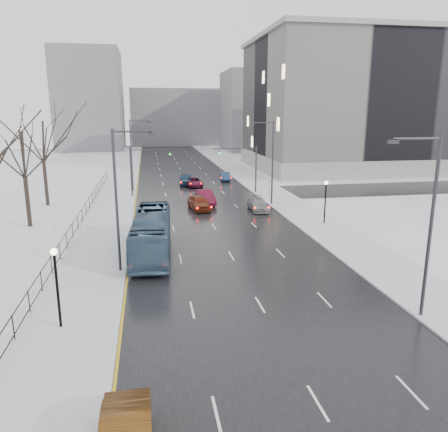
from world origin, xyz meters
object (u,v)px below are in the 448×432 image
mast_signal_right (248,164)px  streetlight_l_near (119,194)px  tree_park_d (30,227)px  lamppost_l (56,276)px  sedan_center_near (199,202)px  sedan_right_distant (225,176)px  lamppost_r_mid (326,196)px  sedan_right_cross (194,182)px  streetlight_l_far (133,152)px  sedan_right_near (205,197)px  streetlight_r_mid (271,159)px  tree_park_e (48,206)px  no_uturn_sign (269,181)px  mast_signal_left (139,166)px  bus (152,233)px  sedan_center_far (186,179)px  sedan_right_far (258,204)px  streetlight_r_near (428,219)px

mast_signal_right → streetlight_l_near: bearing=-119.0°
tree_park_d → lamppost_l: (6.80, -22.00, 2.94)m
sedan_center_near → sedan_right_distant: sedan_center_near is taller
lamppost_r_mid → sedan_right_cross: 26.97m
streetlight_l_far → sedan_right_distant: 16.88m
streetlight_l_near → mast_signal_right: (15.49, 28.00, -1.51)m
lamppost_r_mid → sedan_right_near: lamppost_r_mid is taller
streetlight_r_mid → tree_park_e: bearing=171.4°
streetlight_l_near → sedan_center_near: streetlight_l_near is taller
lamppost_l → mast_signal_right: (18.33, 36.00, 1.16)m
tree_park_e → streetlight_l_near: (10.03, -24.00, 5.62)m
streetlight_l_far → streetlight_l_near: bearing=-90.0°
no_uturn_sign → sedan_right_cross: bearing=129.0°
tree_park_e → streetlight_r_mid: size_ratio=1.35×
streetlight_l_far → sedan_center_near: bearing=-60.0°
tree_park_e → mast_signal_right: bearing=8.9°
lamppost_r_mid → no_uturn_sign: (-1.80, 14.00, -0.64)m
sedan_right_distant → mast_signal_left: bearing=-134.8°
no_uturn_sign → bus: 25.41m
sedan_center_far → sedan_right_distant: (6.62, 2.98, -0.18)m
no_uturn_sign → sedan_right_far: (-3.15, -6.67, -1.57)m
tree_park_e → streetlight_r_near: (26.37, -34.00, 5.62)m
streetlight_r_mid → lamppost_r_mid: streetlight_r_mid is taller
streetlight_l_near → no_uturn_sign: (17.37, 24.00, -3.32)m
sedan_center_near → sedan_right_cross: (1.07, 15.92, -0.18)m
tree_park_e → sedan_right_distant: bearing=32.5°
lamppost_l → no_uturn_sign: lamppost_l is taller
sedan_right_near → sedan_right_far: 7.20m
lamppost_l → sedan_center_far: (10.50, 44.55, -2.04)m
streetlight_r_near → streetlight_r_mid: size_ratio=1.00×
mast_signal_right → sedan_right_distant: size_ratio=1.58×
tree_park_e → bus: (12.10, -20.28, 1.69)m
tree_park_e → bus: size_ratio=1.14×
lamppost_l → sedan_right_cross: 44.31m
lamppost_l → bus: (4.90, 11.72, -1.25)m
tree_park_e → bus: tree_park_e is taller
lamppost_l → sedan_center_near: (10.43, 26.81, -2.06)m
mast_signal_left → streetlight_r_near: bearing=-67.8°
streetlight_r_near → streetlight_l_near: (-16.33, 10.00, 0.00)m
mast_signal_left → sedan_right_near: bearing=-37.9°
mast_signal_right → sedan_center_near: 12.53m
mast_signal_left → bus: (1.23, -24.28, -2.42)m
sedan_right_near → lamppost_l: bearing=-116.0°
lamppost_r_mid → sedan_center_near: lamppost_r_mid is taller
streetlight_l_far → streetlight_r_near: bearing=-68.7°
bus → mast_signal_left: bearing=96.4°
streetlight_r_mid → lamppost_r_mid: 10.73m
bus → sedan_center_near: (5.53, 15.10, -0.81)m
sedan_center_near → sedan_right_far: (6.62, -1.49, -0.16)m
streetlight_l_far → no_uturn_sign: size_ratio=3.70×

